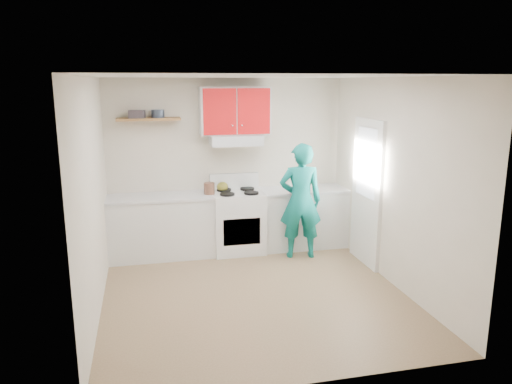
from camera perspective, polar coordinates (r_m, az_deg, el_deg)
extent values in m
plane|color=brown|center=(6.13, -0.22, -11.75)|extent=(3.80, 3.80, 0.00)
cube|color=white|center=(5.57, -0.24, 13.36)|extent=(3.60, 3.80, 0.04)
cube|color=beige|center=(7.54, -3.41, 3.26)|extent=(3.60, 0.04, 2.60)
cube|color=beige|center=(3.94, 5.88, -5.65)|extent=(3.60, 0.04, 2.60)
cube|color=beige|center=(5.61, -18.48, -0.70)|extent=(0.04, 3.80, 2.60)
cube|color=beige|center=(6.34, 15.84, 0.99)|extent=(0.04, 3.80, 2.60)
cube|color=white|center=(7.00, 12.80, -0.08)|extent=(0.05, 0.85, 2.05)
cube|color=white|center=(6.91, 12.77, 3.35)|extent=(0.01, 0.55, 0.95)
cube|color=silver|center=(7.34, -10.97, -4.02)|extent=(1.52, 0.60, 0.90)
cube|color=silver|center=(7.71, 5.44, -3.03)|extent=(1.32, 0.60, 0.90)
cube|color=white|center=(7.43, -2.15, -3.51)|extent=(0.76, 0.65, 0.92)
cube|color=silver|center=(7.29, -2.38, 6.08)|extent=(0.76, 0.44, 0.15)
cube|color=#B40F11|center=(7.31, -2.50, 9.44)|extent=(1.02, 0.33, 0.70)
cube|color=brown|center=(7.21, -12.43, 8.32)|extent=(0.90, 0.30, 0.04)
cube|color=#393339|center=(7.18, -13.74, 8.82)|extent=(0.24, 0.20, 0.11)
cylinder|color=#333D4C|center=(7.21, -11.39, 8.96)|extent=(0.21, 0.21, 0.11)
ellipsoid|color=olive|center=(7.38, -3.94, 0.63)|extent=(0.19, 0.19, 0.15)
cylinder|color=#523224|center=(7.22, -5.48, 0.34)|extent=(0.21, 0.21, 0.19)
cube|color=olive|center=(7.51, 3.96, 0.18)|extent=(0.32, 0.28, 0.02)
cube|color=#B01A12|center=(7.68, 9.23, 0.28)|extent=(0.37, 0.33, 0.01)
imported|color=#0C736C|center=(7.12, 5.22, -1.05)|extent=(0.68, 0.50, 1.70)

